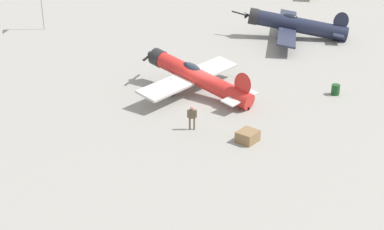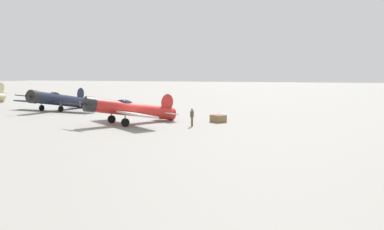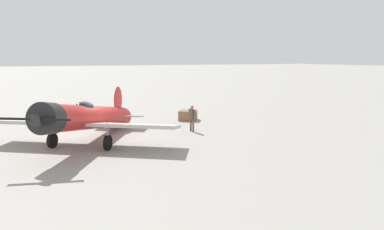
# 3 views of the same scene
# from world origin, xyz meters

# --- Properties ---
(ground_plane) EXTENTS (400.00, 400.00, 0.00)m
(ground_plane) POSITION_xyz_m (0.00, 0.00, 0.00)
(ground_plane) COLOR gray
(airplane_foreground) EXTENTS (9.45, 9.70, 2.96)m
(airplane_foreground) POSITION_xyz_m (-0.42, 0.28, 1.45)
(airplane_foreground) COLOR red
(airplane_foreground) RESTS_ON ground_plane
(airplane_mid_apron) EXTENTS (11.91, 13.21, 3.16)m
(airplane_mid_apron) POSITION_xyz_m (8.08, 16.18, 1.44)
(airplane_mid_apron) COLOR #1E2338
(airplane_mid_apron) RESTS_ON ground_plane
(ground_crew_mechanic) EXTENTS (0.67, 0.28, 1.73)m
(ground_crew_mechanic) POSITION_xyz_m (-0.05, -6.23, 1.05)
(ground_crew_mechanic) COLOR brown
(ground_crew_mechanic) RESTS_ON ground_plane
(equipment_crate) EXTENTS (1.72, 1.77, 0.76)m
(equipment_crate) POSITION_xyz_m (3.82, -7.68, 0.38)
(equipment_crate) COLOR olive
(equipment_crate) RESTS_ON ground_plane
(fuel_drum) EXTENTS (0.69, 0.69, 0.84)m
(fuel_drum) POSITION_xyz_m (10.60, 1.25, 0.42)
(fuel_drum) COLOR #19471E
(fuel_drum) RESTS_ON ground_plane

